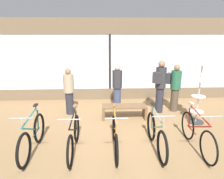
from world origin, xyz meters
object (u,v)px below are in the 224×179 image
object	(u,v)px
bicycle_far_left	(33,136)
customer_mid_floor	(69,91)
display_bench	(124,108)
customer_by_window	(117,86)
bicycle_far_right	(197,133)
bicycle_left	(74,137)
accessory_rack	(198,98)
customer_near_rack	(175,86)
customer_near_bench	(160,85)
bicycle_right	(156,134)
bicycle_center	(115,135)

from	to	relation	value
bicycle_far_left	customer_mid_floor	size ratio (longest dim) A/B	1.11
display_bench	customer_by_window	world-z (taller)	customer_by_window
bicycle_far_right	display_bench	distance (m)	2.36
bicycle_left	accessory_rack	distance (m)	3.80
customer_near_rack	customer_mid_floor	size ratio (longest dim) A/B	1.05
bicycle_left	bicycle_far_right	world-z (taller)	bicycle_far_right
bicycle_far_left	accessory_rack	distance (m)	4.66
customer_near_bench	bicycle_far_left	bearing A→B (deg)	-146.91
bicycle_right	customer_near_rack	xyz separation A→B (m)	(1.25, 2.42, 0.48)
display_bench	customer_by_window	distance (m)	1.05
display_bench	bicycle_far_right	bearing A→B (deg)	-51.02
display_bench	customer_near_bench	size ratio (longest dim) A/B	0.79
display_bench	accessory_rack	bearing A→B (deg)	-9.90
bicycle_left	display_bench	distance (m)	2.26
accessory_rack	customer_mid_floor	world-z (taller)	accessory_rack
bicycle_left	customer_mid_floor	world-z (taller)	customer_mid_floor
bicycle_left	customer_near_bench	xyz separation A→B (m)	(2.57, 2.30, 0.59)
bicycle_right	customer_mid_floor	bearing A→B (deg)	135.52
customer_mid_floor	customer_near_bench	world-z (taller)	customer_near_bench
bicycle_left	display_bench	bearing A→B (deg)	53.83
bicycle_far_left	display_bench	world-z (taller)	bicycle_far_left
bicycle_right	accessory_rack	distance (m)	2.20
bicycle_right	bicycle_far_right	xyz separation A→B (m)	(0.94, -0.02, 0.01)
bicycle_right	customer_mid_floor	xyz separation A→B (m)	(-2.33, 2.29, 0.42)
bicycle_left	customer_near_bench	distance (m)	3.50
customer_near_rack	bicycle_far_right	bearing A→B (deg)	-97.19
bicycle_far_left	customer_near_rack	distance (m)	4.73
bicycle_left	customer_mid_floor	distance (m)	2.38
bicycle_center	bicycle_far_right	bearing A→B (deg)	-1.53
bicycle_center	bicycle_far_left	bearing A→B (deg)	-179.62
bicycle_far_right	accessory_rack	bearing A→B (deg)	65.02
bicycle_left	customer_by_window	world-z (taller)	customer_by_window
bicycle_far_left	customer_near_bench	xyz separation A→B (m)	(3.50, 2.28, 0.57)
bicycle_right	display_bench	distance (m)	1.90
customer_by_window	display_bench	bearing A→B (deg)	-80.09
bicycle_right	accessory_rack	bearing A→B (deg)	41.63
bicycle_center	customer_near_bench	world-z (taller)	customer_near_bench
bicycle_center	bicycle_right	world-z (taller)	bicycle_right
bicycle_center	bicycle_far_right	xyz separation A→B (m)	(1.88, -0.05, 0.03)
bicycle_far_left	display_bench	size ratio (longest dim) A/B	1.23
bicycle_far_left	customer_mid_floor	xyz separation A→B (m)	(0.47, 2.27, 0.42)
bicycle_center	display_bench	world-z (taller)	bicycle_center
customer_by_window	customer_near_rack	bearing A→B (deg)	-9.37
bicycle_center	customer_by_window	world-z (taller)	customer_by_window
bicycle_far_right	customer_mid_floor	bearing A→B (deg)	144.84
bicycle_right	customer_near_bench	bearing A→B (deg)	73.09
bicycle_left	display_bench	world-z (taller)	bicycle_left
customer_near_bench	bicycle_center	bearing A→B (deg)	-125.89
customer_mid_floor	customer_near_bench	bearing A→B (deg)	0.23
bicycle_left	customer_near_bench	world-z (taller)	customer_near_bench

